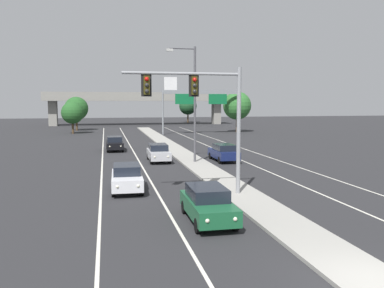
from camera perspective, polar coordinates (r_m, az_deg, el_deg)
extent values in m
plane|color=#28282B|center=(13.55, 24.67, -18.04)|extent=(260.00, 260.00, 0.00)
cube|color=#9E9B93|center=(29.32, 3.02, -4.44)|extent=(2.40, 110.00, 0.15)
cube|color=silver|center=(35.34, -7.39, -2.80)|extent=(0.14, 100.00, 0.01)
cube|color=silver|center=(37.32, 7.15, -2.33)|extent=(0.14, 100.00, 0.01)
cube|color=silver|center=(35.22, -12.76, -2.93)|extent=(0.14, 100.00, 0.01)
cube|color=silver|center=(38.53, 11.79, -2.15)|extent=(0.14, 100.00, 0.01)
cylinder|color=gray|center=(22.84, 6.70, 1.84)|extent=(0.24, 0.24, 7.20)
cylinder|color=gray|center=(21.99, -1.40, 10.07)|extent=(6.53, 0.16, 0.16)
cube|color=black|center=(22.12, 0.26, 8.36)|extent=(0.56, 0.06, 1.20)
cube|color=#38330F|center=(22.08, 0.28, 8.36)|extent=(0.32, 0.32, 1.00)
sphere|color=red|center=(21.93, 0.38, 9.22)|extent=(0.22, 0.22, 0.22)
sphere|color=#282828|center=(21.92, 0.38, 8.38)|extent=(0.22, 0.22, 0.22)
sphere|color=#282828|center=(21.91, 0.38, 7.54)|extent=(0.22, 0.22, 0.22)
cube|color=black|center=(21.70, -6.56, 8.36)|extent=(0.56, 0.06, 1.20)
cube|color=#38330F|center=(21.66, -6.55, 8.37)|extent=(0.32, 0.32, 1.00)
sphere|color=red|center=(21.51, -6.51, 9.24)|extent=(0.22, 0.22, 0.22)
sphere|color=#282828|center=(21.50, -6.50, 8.39)|extent=(0.22, 0.22, 0.22)
sphere|color=#282828|center=(21.48, -6.49, 7.54)|extent=(0.22, 0.22, 0.22)
cube|color=white|center=(21.82, -3.09, 8.64)|extent=(0.70, 0.04, 0.70)
cylinder|color=#4C4C51|center=(34.83, 0.41, 5.62)|extent=(0.20, 0.20, 10.00)
cylinder|color=#4C4C51|center=(34.90, -1.40, 13.52)|extent=(2.20, 0.12, 0.12)
cube|color=#B7B7B2|center=(34.69, -3.23, 13.31)|extent=(0.56, 0.28, 0.20)
cube|color=#195633|center=(18.23, 2.31, -9.02)|extent=(1.84, 4.42, 0.70)
cube|color=black|center=(18.29, 2.15, -6.94)|extent=(1.61, 2.39, 0.56)
sphere|color=#EAE5C6|center=(16.36, 6.19, -10.64)|extent=(0.18, 0.18, 0.18)
sphere|color=#EAE5C6|center=(16.05, 2.21, -10.93)|extent=(0.18, 0.18, 0.18)
cylinder|color=black|center=(17.16, 6.19, -11.23)|extent=(0.23, 0.64, 0.64)
cylinder|color=black|center=(16.75, 0.87, -11.63)|extent=(0.23, 0.64, 0.64)
cylinder|color=black|center=(19.92, 3.51, -8.76)|extent=(0.23, 0.64, 0.64)
cylinder|color=black|center=(19.57, -1.07, -9.02)|extent=(0.23, 0.64, 0.64)
cube|color=silver|center=(24.73, -9.32, -5.08)|extent=(1.93, 4.45, 0.70)
cube|color=black|center=(24.83, -9.36, -3.56)|extent=(1.65, 2.42, 0.56)
sphere|color=#EAE5C6|center=(22.60, -7.72, -5.98)|extent=(0.18, 0.18, 0.18)
sphere|color=#EAE5C6|center=(22.57, -10.66, -6.04)|extent=(0.18, 0.18, 0.18)
cylinder|color=black|center=(23.36, -7.24, -6.58)|extent=(0.24, 0.65, 0.64)
cylinder|color=black|center=(23.33, -11.19, -6.67)|extent=(0.24, 0.65, 0.64)
cylinder|color=black|center=(26.29, -7.63, -5.17)|extent=(0.24, 0.65, 0.64)
cylinder|color=black|center=(26.26, -11.14, -5.24)|extent=(0.24, 0.65, 0.64)
cube|color=#B7B7BC|center=(36.37, -4.82, -1.46)|extent=(1.87, 4.43, 0.70)
cube|color=black|center=(36.51, -4.87, -0.44)|extent=(1.62, 2.40, 0.56)
sphere|color=#EAE5C6|center=(34.29, -3.45, -1.82)|extent=(0.18, 0.18, 0.18)
sphere|color=#EAE5C6|center=(34.15, -5.36, -1.87)|extent=(0.18, 0.18, 0.18)
cylinder|color=black|center=(35.04, -3.24, -2.31)|extent=(0.23, 0.64, 0.64)
cylinder|color=black|center=(34.86, -5.84, -2.38)|extent=(0.23, 0.64, 0.64)
cylinder|color=black|center=(37.99, -3.88, -1.67)|extent=(0.23, 0.64, 0.64)
cylinder|color=black|center=(37.82, -6.28, -1.73)|extent=(0.23, 0.64, 0.64)
cube|color=black|center=(45.08, -11.03, -0.10)|extent=(1.86, 4.43, 0.70)
cube|color=black|center=(45.23, -11.06, 0.72)|extent=(1.62, 2.40, 0.56)
sphere|color=#EAE5C6|center=(42.93, -10.16, -0.32)|extent=(0.18, 0.18, 0.18)
sphere|color=#EAE5C6|center=(42.89, -11.69, -0.36)|extent=(0.18, 0.18, 0.18)
cylinder|color=black|center=(43.66, -9.90, -0.74)|extent=(0.23, 0.64, 0.64)
cylinder|color=black|center=(43.60, -12.00, -0.79)|extent=(0.23, 0.64, 0.64)
cylinder|color=black|center=(46.64, -10.11, -0.31)|extent=(0.23, 0.64, 0.64)
cylinder|color=black|center=(46.58, -12.08, -0.36)|extent=(0.23, 0.64, 0.64)
cube|color=#141E4C|center=(36.63, 4.53, -1.41)|extent=(1.86, 4.42, 0.70)
cube|color=black|center=(36.34, 4.64, -0.47)|extent=(1.62, 2.40, 0.56)
sphere|color=#EAE5C6|center=(38.53, 2.73, -0.95)|extent=(0.18, 0.18, 0.18)
sphere|color=#EAE5C6|center=(38.86, 4.37, -0.90)|extent=(0.18, 0.18, 0.18)
cylinder|color=black|center=(37.87, 2.68, -1.68)|extent=(0.23, 0.64, 0.64)
cylinder|color=black|center=(38.33, 4.99, -1.61)|extent=(0.23, 0.64, 0.64)
cylinder|color=black|center=(35.02, 4.02, -2.32)|extent=(0.23, 0.64, 0.64)
cylinder|color=black|center=(35.52, 6.49, -2.23)|extent=(0.23, 0.64, 0.64)
cylinder|color=gray|center=(66.12, -4.19, 4.59)|extent=(0.28, 0.28, 7.50)
cylinder|color=gray|center=(69.17, 6.57, 4.63)|extent=(0.28, 0.28, 7.50)
cube|color=gray|center=(67.35, 1.32, 7.48)|extent=(13.00, 0.36, 0.70)
cube|color=#0F6033|center=(66.52, -1.06, 6.46)|extent=(3.20, 0.08, 1.70)
cube|color=#0F6033|center=(67.87, 3.72, 6.44)|extent=(3.20, 0.08, 1.70)
cube|color=gray|center=(95.25, -7.75, 6.46)|extent=(42.40, 6.40, 1.10)
cube|color=gray|center=(92.27, -7.61, 7.10)|extent=(42.40, 0.36, 0.90)
cube|color=gray|center=(95.67, -19.29, 4.16)|extent=(1.80, 2.40, 5.65)
cube|color=gray|center=(98.69, 3.49, 4.53)|extent=(1.80, 2.40, 5.65)
cylinder|color=#4C3823|center=(78.60, -16.18, 2.74)|extent=(0.36, 0.36, 2.42)
sphere|color=#235623|center=(78.50, -16.25, 4.91)|extent=(4.42, 4.42, 4.42)
cylinder|color=#4C3823|center=(71.87, 6.45, 2.78)|extent=(0.36, 0.36, 2.75)
sphere|color=#2D6B2D|center=(71.76, 6.48, 5.48)|extent=(5.02, 5.02, 5.02)
cylinder|color=#4C3823|center=(71.03, -16.70, 2.26)|extent=(0.36, 0.36, 2.07)
sphere|color=#235623|center=(70.92, -16.76, 4.31)|extent=(3.78, 3.78, 3.78)
cylinder|color=#4C3823|center=(105.16, -0.59, 3.78)|extent=(0.36, 0.36, 2.52)
sphere|color=#1E4C28|center=(105.09, -0.59, 5.47)|extent=(4.61, 4.61, 4.61)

